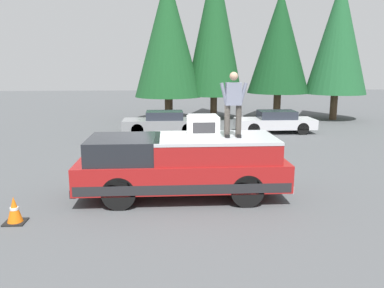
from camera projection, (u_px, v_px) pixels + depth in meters
ground_plane at (179, 193)px, 11.01m from camera, size 90.00×90.00×0.00m
pickup_truck at (182, 165)px, 10.53m from camera, size 2.01×5.54×1.65m
compressor_unit at (203, 125)px, 10.50m from camera, size 0.65×0.84×0.56m
person_on_truck_bed at (233, 103)px, 10.18m from camera, size 0.29×0.72×1.69m
parked_car_silver at (275, 122)px, 20.67m from camera, size 1.64×4.10×1.16m
parked_car_grey at (163, 122)px, 20.45m from camera, size 1.64×4.10×1.16m
traffic_cone at (14, 211)px, 8.86m from camera, size 0.47×0.47×0.62m
conifer_far_left at (339, 36)px, 24.67m from camera, size 3.81×3.81×8.91m
conifer_left at (280, 42)px, 25.26m from camera, size 3.98×3.98×8.28m
conifer_center_left at (215, 25)px, 25.09m from camera, size 3.72×3.72×10.46m
conifer_center_right at (168, 35)px, 24.66m from camera, size 4.30×4.30×9.16m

